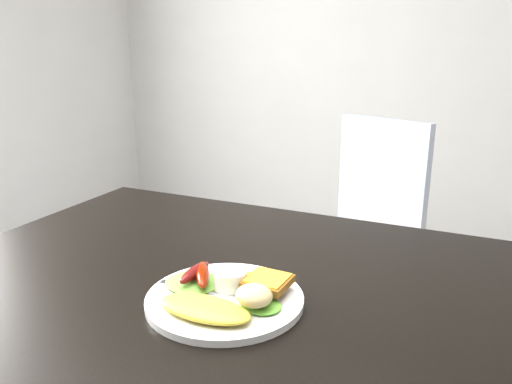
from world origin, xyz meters
TOP-DOWN VIEW (x-y plane):
  - room_back_panel at (0.00, 2.25)m, footprint 4.00×0.04m
  - dining_table at (0.00, 0.00)m, footprint 1.20×0.80m
  - dining_chair at (0.01, 0.97)m, footprint 0.49×0.49m
  - person at (-0.19, 0.64)m, footprint 0.55×0.38m
  - plate at (-0.01, -0.08)m, footprint 0.25×0.25m
  - lettuce_left at (-0.08, -0.07)m, footprint 0.11×0.10m
  - lettuce_right at (0.06, -0.09)m, footprint 0.08×0.08m
  - omelette at (-0.01, -0.14)m, footprint 0.15×0.07m
  - sausage_a at (-0.08, -0.06)m, footprint 0.02×0.08m
  - sausage_b at (-0.06, -0.07)m, footprint 0.07×0.09m
  - ramekin at (-0.01, -0.06)m, footprint 0.06×0.06m
  - toast_a at (0.03, -0.03)m, footprint 0.09×0.09m
  - toast_b at (0.05, -0.04)m, footprint 0.07×0.07m
  - potato_salad at (0.05, -0.10)m, footprint 0.07×0.07m
  - fork at (-0.05, -0.08)m, footprint 0.15×0.02m

SIDE VIEW (x-z plane):
  - dining_chair at x=0.01m, z-range 0.43..0.47m
  - dining_table at x=0.00m, z-range 0.71..0.75m
  - person at x=-0.19m, z-range 0.00..1.47m
  - plate at x=-0.01m, z-range 0.75..0.76m
  - fork at x=-0.05m, z-range 0.76..0.77m
  - lettuce_right at x=0.06m, z-range 0.76..0.77m
  - lettuce_left at x=-0.08m, z-range 0.76..0.77m
  - toast_a at x=0.03m, z-range 0.76..0.77m
  - omelette at x=-0.01m, z-range 0.76..0.78m
  - ramekin at x=-0.01m, z-range 0.76..0.80m
  - toast_b at x=0.05m, z-range 0.78..0.79m
  - sausage_a at x=-0.08m, z-range 0.77..0.79m
  - sausage_b at x=-0.06m, z-range 0.77..0.79m
  - potato_salad at x=0.05m, z-range 0.77..0.80m
  - room_back_panel at x=0.00m, z-range 0.00..2.70m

